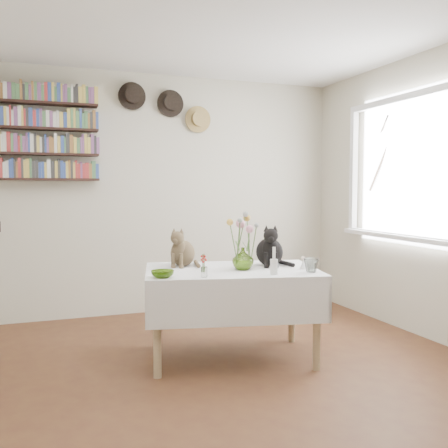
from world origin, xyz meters
name	(u,v)px	position (x,y,z in m)	size (l,w,h in m)	color
room	(234,198)	(0.00, 0.00, 1.25)	(4.08, 4.58, 2.58)	brown
window	(402,179)	(1.97, 0.80, 1.40)	(0.12, 1.52, 1.32)	white
dining_table	(232,291)	(0.21, 0.59, 0.52)	(1.45, 1.10, 0.70)	white
tabby_cat	(183,246)	(-0.09, 0.88, 0.85)	(0.21, 0.27, 0.31)	brown
black_cat	(269,244)	(0.56, 0.65, 0.87)	(0.23, 0.29, 0.34)	black
flower_vase	(243,259)	(0.28, 0.53, 0.78)	(0.16, 0.16, 0.17)	#86B337
green_bowl	(163,274)	(-0.37, 0.41, 0.72)	(0.16, 0.16, 0.05)	#86B337
drinking_glass	(311,265)	(0.70, 0.24, 0.75)	(0.11, 0.11, 0.10)	white
candlestick	(274,265)	(0.41, 0.26, 0.76)	(0.05, 0.05, 0.20)	white
berry_jar	(204,266)	(-0.10, 0.32, 0.78)	(0.04, 0.04, 0.18)	white
porcelain_figurine	(303,264)	(0.72, 0.40, 0.74)	(0.05, 0.05, 0.10)	white
flower_bouquet	(243,225)	(0.28, 0.54, 1.04)	(0.17, 0.13, 0.39)	#4C7233
bookshelf_unit	(44,133)	(-1.10, 2.16, 1.84)	(1.00, 0.16, 0.91)	black
wall_hats	(168,106)	(0.12, 2.19, 2.17)	(0.98, 0.09, 0.48)	black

